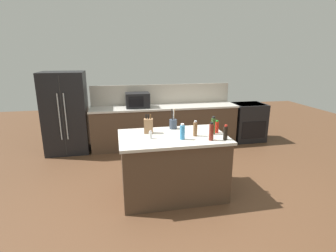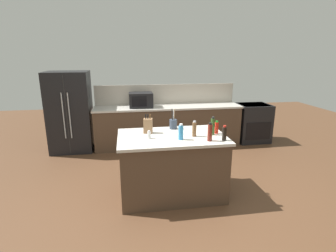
{
  "view_description": "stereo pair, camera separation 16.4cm",
  "coord_description": "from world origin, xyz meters",
  "views": [
    {
      "loc": [
        -0.8,
        -3.57,
        2.1
      ],
      "look_at": [
        0.0,
        0.35,
        0.99
      ],
      "focal_mm": 28.0,
      "sensor_mm": 36.0,
      "label": 1
    },
    {
      "loc": [
        -0.63,
        -3.6,
        2.1
      ],
      "look_at": [
        0.0,
        0.35,
        0.99
      ],
      "focal_mm": 28.0,
      "sensor_mm": 36.0,
      "label": 2
    }
  ],
  "objects": [
    {
      "name": "utensil_crock",
      "position": [
        0.09,
        0.36,
        1.02
      ],
      "size": [
        0.12,
        0.12,
        0.32
      ],
      "color": "#333D4C",
      "rests_on": "kitchen_island"
    },
    {
      "name": "hot_sauce_bottle",
      "position": [
        0.68,
        0.01,
        1.03
      ],
      "size": [
        0.05,
        0.05,
        0.19
      ],
      "color": "red",
      "rests_on": "kitchen_island"
    },
    {
      "name": "pepper_grinder",
      "position": [
        0.32,
        -0.08,
        1.05
      ],
      "size": [
        0.06,
        0.06,
        0.23
      ],
      "color": "brown",
      "rests_on": "kitchen_island"
    },
    {
      "name": "ground_plane",
      "position": [
        0.0,
        0.0,
        0.0
      ],
      "size": [
        14.0,
        14.0,
        0.0
      ],
      "primitive_type": "plane",
      "color": "brown"
    },
    {
      "name": "refrigerator",
      "position": [
        -1.86,
        2.25,
        0.87
      ],
      "size": [
        0.89,
        0.75,
        1.74
      ],
      "color": "black",
      "rests_on": "ground_plane"
    },
    {
      "name": "salt_shaker",
      "position": [
        -0.34,
        -0.08,
        0.99
      ],
      "size": [
        0.05,
        0.05,
        0.12
      ],
      "color": "silver",
      "rests_on": "kitchen_island"
    },
    {
      "name": "knife_block",
      "position": [
        -0.33,
        0.2,
        1.05
      ],
      "size": [
        0.15,
        0.12,
        0.29
      ],
      "rotation": [
        0.0,
        0.0,
        -0.19
      ],
      "color": "#936B47",
      "rests_on": "kitchen_island"
    },
    {
      "name": "olive_oil_bottle",
      "position": [
        0.6,
        -0.05,
        1.07
      ],
      "size": [
        0.06,
        0.06,
        0.27
      ],
      "color": "#2D4C1E",
      "rests_on": "kitchen_island"
    },
    {
      "name": "range_oven",
      "position": [
        2.4,
        2.2,
        0.47
      ],
      "size": [
        0.76,
        0.65,
        0.92
      ],
      "color": "black",
      "rests_on": "ground_plane"
    },
    {
      "name": "back_counter_run",
      "position": [
        0.3,
        2.2,
        0.47
      ],
      "size": [
        3.35,
        0.66,
        0.94
      ],
      "color": "#4C3828",
      "rests_on": "ground_plane"
    },
    {
      "name": "kitchen_island",
      "position": [
        0.0,
        0.0,
        0.47
      ],
      "size": [
        1.57,
        0.98,
        0.94
      ],
      "color": "#4C3828",
      "rests_on": "ground_plane"
    },
    {
      "name": "soy_sauce_bottle",
      "position": [
        0.68,
        -0.33,
        1.04
      ],
      "size": [
        0.06,
        0.06,
        0.21
      ],
      "color": "black",
      "rests_on": "kitchen_island"
    },
    {
      "name": "microwave",
      "position": [
        -0.32,
        2.2,
        1.1
      ],
      "size": [
        0.52,
        0.39,
        0.32
      ],
      "color": "black",
      "rests_on": "back_counter_run"
    },
    {
      "name": "vinegar_bottle",
      "position": [
        0.47,
        -0.31,
        1.06
      ],
      "size": [
        0.06,
        0.06,
        0.26
      ],
      "color": "maroon",
      "rests_on": "kitchen_island"
    },
    {
      "name": "wall_backsplash",
      "position": [
        0.3,
        2.52,
        1.17
      ],
      "size": [
        3.31,
        0.03,
        0.46
      ],
      "primitive_type": "cube",
      "color": "#B2A899",
      "rests_on": "back_counter_run"
    },
    {
      "name": "dish_soap_bottle",
      "position": [
        0.09,
        -0.19,
        1.05
      ],
      "size": [
        0.07,
        0.07,
        0.23
      ],
      "color": "#3384BC",
      "rests_on": "kitchen_island"
    }
  ]
}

